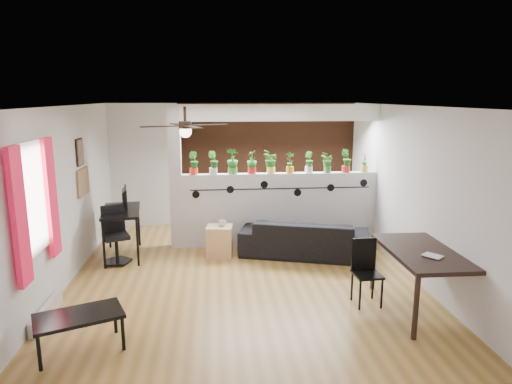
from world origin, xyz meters
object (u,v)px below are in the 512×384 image
potted_plant_3 (252,161)px  potted_plant_0 (194,162)px  computer_desk (121,214)px  potted_plant_6 (309,162)px  potted_plant_9 (365,161)px  coffee_table (79,318)px  ceiling_fan (185,127)px  potted_plant_7 (328,162)px  potted_plant_4 (271,161)px  cube_shelf (220,241)px  cup (222,223)px  folding_chair (365,265)px  office_chair (115,239)px  potted_plant_8 (346,160)px  dining_table (425,257)px  sofa (304,238)px  potted_plant_1 (213,162)px  potted_plant_5 (290,162)px

potted_plant_3 → potted_plant_0: bearing=180.0°
computer_desk → potted_plant_6: bearing=7.6°
potted_plant_9 → coffee_table: bearing=-140.9°
ceiling_fan → coffee_table: 2.79m
potted_plant_3 → potted_plant_7: potted_plant_3 is taller
potted_plant_4 → cube_shelf: (-0.97, -0.57, -1.31)m
potted_plant_9 → cube_shelf: 3.07m
ceiling_fan → computer_desk: bearing=131.8°
potted_plant_9 → cup: 2.90m
potted_plant_3 → folding_chair: bearing=-63.3°
folding_chair → potted_plant_9: bearing=72.8°
potted_plant_0 → potted_plant_4: 1.40m
office_chair → folding_chair: 4.09m
potted_plant_6 → potted_plant_8: size_ratio=0.92×
potted_plant_7 → office_chair: 3.99m
office_chair → potted_plant_9: bearing=9.6°
potted_plant_4 → cup: 1.47m
potted_plant_7 → dining_table: size_ratio=0.25×
sofa → potted_plant_4: bearing=-36.3°
ceiling_fan → potted_plant_4: ceiling_fan is taller
cube_shelf → potted_plant_4: bearing=37.4°
ceiling_fan → potted_plant_3: size_ratio=2.81×
computer_desk → dining_table: (4.26, -2.45, -0.03)m
potted_plant_4 → potted_plant_9: potted_plant_4 is taller
potted_plant_6 → coffee_table: size_ratio=0.38×
potted_plant_3 → potted_plant_7: bearing=0.0°
potted_plant_7 → potted_plant_1: bearing=180.0°
potted_plant_6 → cube_shelf: bearing=-161.1°
potted_plant_4 → potted_plant_8: (1.40, 0.00, -0.00)m
potted_plant_6 → cube_shelf: size_ratio=0.74×
potted_plant_3 → dining_table: bearing=-55.7°
potted_plant_8 → sofa: (-0.89, -0.67, -1.27)m
potted_plant_0 → potted_plant_3: bearing=-0.0°
potted_plant_5 → computer_desk: potted_plant_5 is taller
computer_desk → potted_plant_4: bearing=9.5°
potted_plant_8 → folding_chair: (-0.45, -2.59, -1.06)m
cup → potted_plant_7: bearing=16.2°
potted_plant_5 → ceiling_fan: bearing=-134.6°
potted_plant_1 → sofa: size_ratio=0.20×
potted_plant_3 → potted_plant_9: potted_plant_3 is taller
coffee_table → potted_plant_6: bearing=47.1°
potted_plant_7 → potted_plant_9: size_ratio=0.97×
sofa → cup: size_ratio=15.78×
potted_plant_4 → cube_shelf: potted_plant_4 is taller
potted_plant_0 → cube_shelf: (0.44, -0.57, -1.31)m
potted_plant_5 → dining_table: size_ratio=0.27×
potted_plant_4 → potted_plant_7: bearing=0.0°
potted_plant_1 → potted_plant_5: (1.40, 0.00, -0.01)m
potted_plant_8 → folding_chair: size_ratio=0.49×
potted_plant_1 → potted_plant_0: bearing=180.0°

